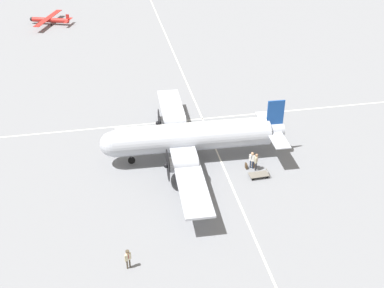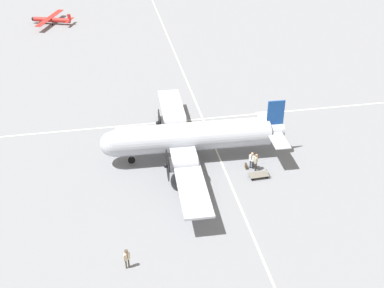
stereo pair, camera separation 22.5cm
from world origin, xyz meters
The scene contains 12 objects.
ground_plane centered at (0.00, 0.00, 0.00)m, with size 300.00×300.00×0.00m, color slate.
apron_line_eastwest centered at (0.00, -2.71, 0.00)m, with size 120.00×0.16×0.01m.
apron_line_northsouth centered at (7.84, 0.00, 0.00)m, with size 0.16×120.00×0.01m.
airliner_main centered at (0.01, 0.42, 2.51)m, with size 23.24×18.05×5.76m.
crew_foreground centered at (-13.56, 7.34, 1.05)m, with size 0.38×0.50×1.67m.
passenger_boarding centered at (-3.13, -5.63, 1.11)m, with size 0.54×0.39×1.81m.
ramp_agent centered at (-2.79, -5.31, 1.11)m, with size 0.42×0.51×1.81m.
suitcase_near_door centered at (-2.67, -5.51, 0.27)m, with size 0.45×0.19×0.57m.
suitcase_upright_spare centered at (-2.72, -4.80, 0.26)m, with size 0.51×0.13×0.56m.
baggage_cart centered at (-4.35, -5.56, 0.27)m, with size 1.03×1.87×0.56m.
light_aircraft_taxiing centered at (46.76, 16.50, 0.81)m, with size 9.68×7.44×1.93m.
traffic_cone centered at (-6.41, -0.11, 0.23)m, with size 0.37×0.37×0.49m.
Camera 2 is at (-39.41, 7.30, 26.34)m, focal length 45.00 mm.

